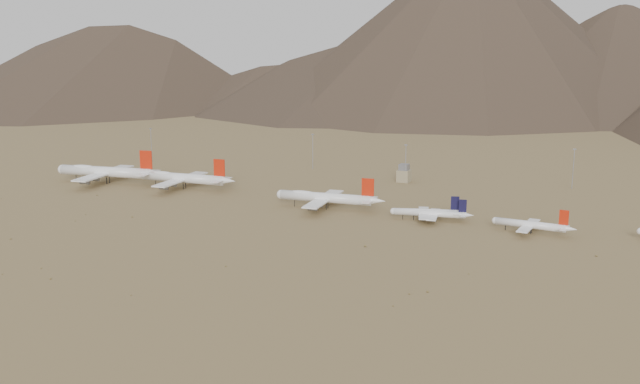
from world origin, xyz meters
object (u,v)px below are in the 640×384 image
at_px(widebody_centre, 183,178).
at_px(control_tower, 404,174).
at_px(narrowbody_b, 436,214).
at_px(widebody_east, 326,198).
at_px(widebody_west, 106,172).
at_px(narrowbody_a, 427,212).

xyz_separation_m(widebody_centre, control_tower, (118.62, 82.26, -1.75)).
bearing_deg(control_tower, narrowbody_b, -61.96).
bearing_deg(widebody_east, widebody_centre, 167.35).
height_order(widebody_west, widebody_east, widebody_west).
xyz_separation_m(widebody_east, narrowbody_a, (58.43, -0.24, -2.25)).
height_order(widebody_west, control_tower, widebody_west).
bearing_deg(narrowbody_b, narrowbody_a, 166.74).
distance_m(widebody_east, narrowbody_b, 63.51).
distance_m(narrowbody_b, control_tower, 106.22).
xyz_separation_m(widebody_east, control_tower, (13.52, 93.34, -1.18)).
height_order(widebody_centre, control_tower, widebody_centre).
distance_m(widebody_west, narrowbody_b, 224.53).
relative_size(narrowbody_a, narrowbody_b, 1.04).
bearing_deg(widebody_centre, widebody_east, -11.06).
distance_m(widebody_centre, narrowbody_b, 168.98).
xyz_separation_m(widebody_west, narrowbody_b, (224.46, -4.14, -3.96)).
xyz_separation_m(widebody_west, narrowbody_a, (219.44, -3.98, -3.69)).
bearing_deg(narrowbody_a, widebody_east, 161.86).
bearing_deg(control_tower, widebody_east, -98.24).
height_order(widebody_west, narrowbody_a, widebody_west).
height_order(widebody_west, narrowbody_b, widebody_west).
bearing_deg(narrowbody_b, widebody_centre, 164.67).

